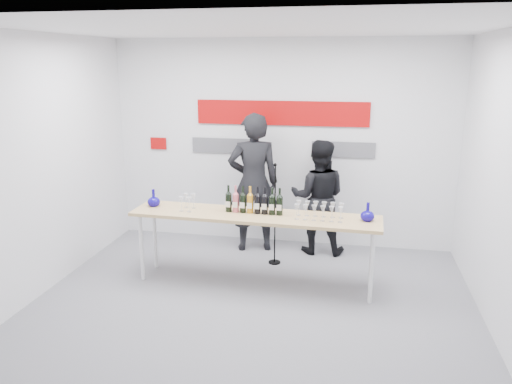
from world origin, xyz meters
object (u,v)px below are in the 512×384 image
(presenter_left, at_px, (253,183))
(presenter_right, at_px, (318,197))
(tasting_table, at_px, (254,220))
(mic_stand, at_px, (275,233))

(presenter_left, distance_m, presenter_right, 0.94)
(tasting_table, height_order, mic_stand, mic_stand)
(presenter_left, relative_size, mic_stand, 1.42)
(mic_stand, bearing_deg, tasting_table, -79.60)
(presenter_right, xyz_separation_m, mic_stand, (-0.53, -0.55, -0.39))
(presenter_left, height_order, mic_stand, presenter_left)
(tasting_table, distance_m, presenter_right, 1.40)
(tasting_table, xyz_separation_m, presenter_right, (0.67, 1.23, -0.02))
(presenter_right, distance_m, mic_stand, 0.86)
(presenter_right, bearing_deg, tasting_table, 60.25)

